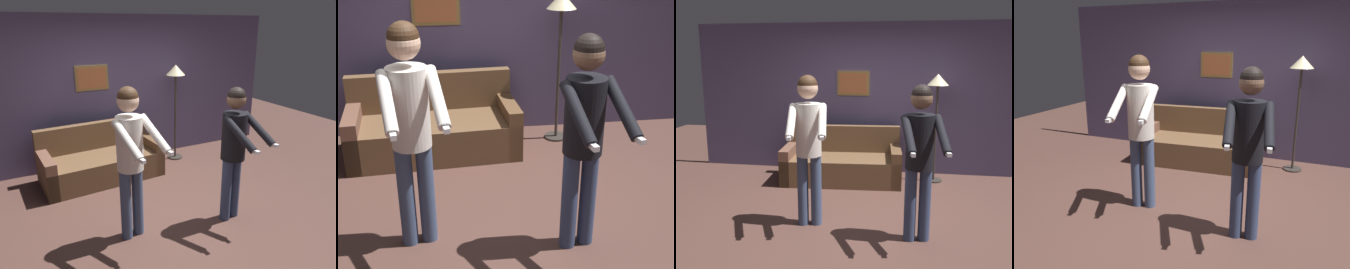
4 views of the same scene
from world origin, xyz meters
TOP-DOWN VIEW (x-y plane):
  - ground_plane at (0.00, 0.00)m, footprint 12.00×12.00m
  - back_wall_assembly at (-0.00, 2.21)m, footprint 6.40×0.09m
  - couch at (-0.47, 1.56)m, footprint 1.95×0.98m
  - torchiere_lamp at (1.03, 1.77)m, footprint 0.34×0.34m
  - person_standing_left at (-0.58, -0.17)m, footprint 0.52×0.72m
  - person_standing_right at (0.70, -0.38)m, footprint 0.51×0.69m

SIDE VIEW (x-z plane):
  - ground_plane at x=0.00m, z-range 0.00..0.00m
  - couch at x=-0.47m, z-range -0.16..0.71m
  - person_standing_right at x=0.70m, z-range 0.19..1.92m
  - person_standing_left at x=-0.58m, z-range 0.21..2.02m
  - back_wall_assembly at x=0.00m, z-range 0.00..2.60m
  - torchiere_lamp at x=1.03m, z-range 0.59..2.34m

